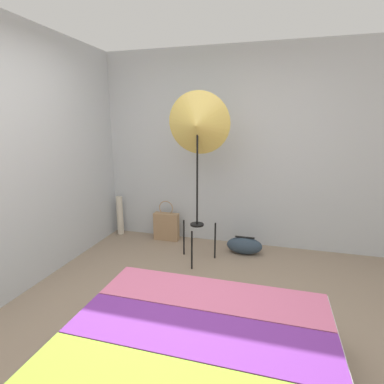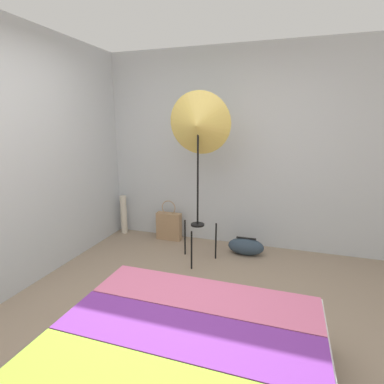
{
  "view_description": "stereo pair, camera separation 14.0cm",
  "coord_description": "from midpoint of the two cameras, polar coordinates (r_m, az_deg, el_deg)",
  "views": [
    {
      "loc": [
        0.66,
        -1.8,
        1.65
      ],
      "look_at": [
        -0.2,
        1.32,
        0.9
      ],
      "focal_mm": 28.0,
      "sensor_mm": 36.0,
      "label": 1
    },
    {
      "loc": [
        0.8,
        -1.76,
        1.65
      ],
      "look_at": [
        -0.2,
        1.32,
        0.9
      ],
      "focal_mm": 28.0,
      "sensor_mm": 36.0,
      "label": 2
    }
  ],
  "objects": [
    {
      "name": "wall_side_left",
      "position": [
        3.7,
        -25.58,
        6.43
      ],
      "size": [
        0.05,
        8.0,
        2.6
      ],
      "color": "#B7BCC1",
      "rests_on": "ground_plane"
    },
    {
      "name": "paper_roll",
      "position": [
        4.64,
        -14.41,
        -4.33
      ],
      "size": [
        0.09,
        0.09,
        0.58
      ],
      "color": "beige",
      "rests_on": "ground_plane"
    },
    {
      "name": "photo_umbrella",
      "position": [
        3.39,
        -0.18,
        12.39
      ],
      "size": [
        0.71,
        0.38,
        1.99
      ],
      "color": "black",
      "rests_on": "ground_plane"
    },
    {
      "name": "wall_back",
      "position": [
        4.06,
        5.13,
        8.13
      ],
      "size": [
        8.0,
        0.05,
        2.6
      ],
      "color": "#B7BCC1",
      "rests_on": "ground_plane"
    },
    {
      "name": "ground_plane",
      "position": [
        2.53,
        -5.82,
        -27.55
      ],
      "size": [
        14.0,
        14.0,
        0.0
      ],
      "primitive_type": "plane",
      "color": "gray"
    },
    {
      "name": "tote_bag",
      "position": [
        4.32,
        -5.84,
        -6.46
      ],
      "size": [
        0.36,
        0.12,
        0.58
      ],
      "color": "#9E7A56",
      "rests_on": "ground_plane"
    },
    {
      "name": "duffel_bag",
      "position": [
        3.94,
        8.92,
        -10.05
      ],
      "size": [
        0.45,
        0.22,
        0.23
      ],
      "color": "#2D3D4C",
      "rests_on": "ground_plane"
    }
  ]
}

